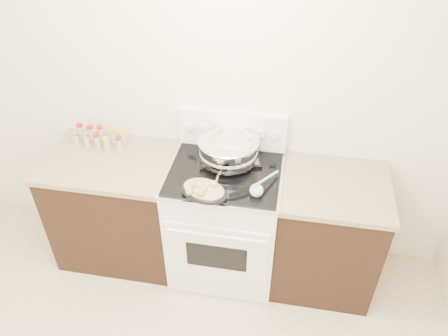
# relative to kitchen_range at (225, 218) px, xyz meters

# --- Properties ---
(room_shell) EXTENTS (4.10, 3.60, 2.75)m
(room_shell) POSITION_rel_kitchen_range_xyz_m (-0.35, -1.42, 1.21)
(room_shell) COLOR white
(room_shell) RESTS_ON ground
(counter_left) EXTENTS (0.93, 0.67, 0.92)m
(counter_left) POSITION_rel_kitchen_range_xyz_m (-0.83, 0.01, -0.03)
(counter_left) COLOR black
(counter_left) RESTS_ON ground
(counter_right) EXTENTS (0.73, 0.67, 0.92)m
(counter_right) POSITION_rel_kitchen_range_xyz_m (0.73, 0.01, -0.03)
(counter_right) COLOR black
(counter_right) RESTS_ON ground
(kitchen_range) EXTENTS (0.78, 0.73, 1.22)m
(kitchen_range) POSITION_rel_kitchen_range_xyz_m (0.00, 0.00, 0.00)
(kitchen_range) COLOR white
(kitchen_range) RESTS_ON ground
(mixing_bowl) EXTENTS (0.52, 0.52, 0.24)m
(mixing_bowl) POSITION_rel_kitchen_range_xyz_m (0.00, 0.09, 0.55)
(mixing_bowl) COLOR silver
(mixing_bowl) RESTS_ON kitchen_range
(roasting_pan) EXTENTS (0.37, 0.31, 0.11)m
(roasting_pan) POSITION_rel_kitchen_range_xyz_m (-0.09, -0.29, 0.50)
(roasting_pan) COLOR black
(roasting_pan) RESTS_ON kitchen_range
(baking_sheet) EXTENTS (0.48, 0.39, 0.06)m
(baking_sheet) POSITION_rel_kitchen_range_xyz_m (0.00, 0.14, 0.47)
(baking_sheet) COLOR black
(baking_sheet) RESTS_ON kitchen_range
(wooden_spoon) EXTENTS (0.04, 0.27, 0.04)m
(wooden_spoon) POSITION_rel_kitchen_range_xyz_m (-0.04, -0.20, 0.46)
(wooden_spoon) COLOR #B67E53
(wooden_spoon) RESTS_ON kitchen_range
(blue_ladle) EXTENTS (0.17, 0.27, 0.11)m
(blue_ladle) POSITION_rel_kitchen_range_xyz_m (0.24, -0.20, 0.49)
(blue_ladle) COLOR #91D3D9
(blue_ladle) RESTS_ON kitchen_range
(spice_jars) EXTENTS (0.38, 0.15, 0.13)m
(spice_jars) POSITION_rel_kitchen_range_xyz_m (-0.96, 0.16, 0.49)
(spice_jars) COLOR #BFB28C
(spice_jars) RESTS_ON counter_left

